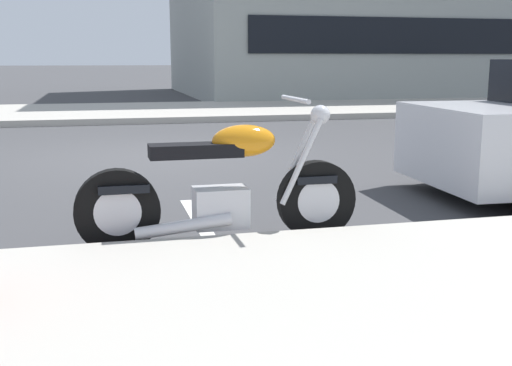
% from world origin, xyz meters
% --- Properties ---
extents(ground_plane, '(260.00, 260.00, 0.00)m').
position_xyz_m(ground_plane, '(0.00, 0.00, 0.00)').
color(ground_plane, '#3D3D3F').
extents(parking_stall_stripe, '(0.12, 2.20, 0.01)m').
position_xyz_m(parking_stall_stripe, '(0.00, -4.07, 0.00)').
color(parking_stall_stripe, silver).
rests_on(parking_stall_stripe, ground).
extents(parked_motorcycle, '(2.13, 0.62, 1.10)m').
position_xyz_m(parked_motorcycle, '(0.08, -4.56, 0.42)').
color(parked_motorcycle, black).
rests_on(parked_motorcycle, ground).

